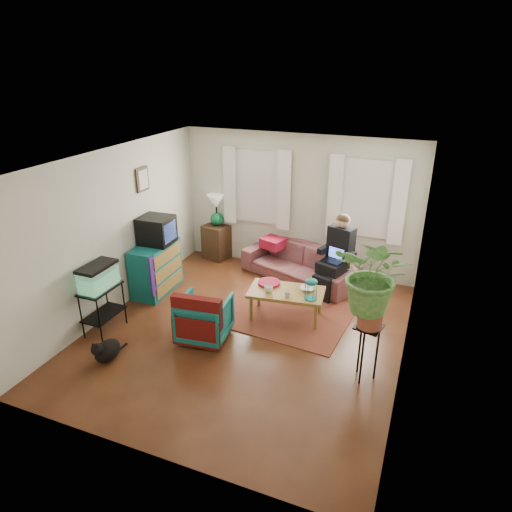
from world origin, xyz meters
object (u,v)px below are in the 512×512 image
at_px(plant_stand, 366,353).
at_px(sofa, 299,258).
at_px(side_table, 218,241).
at_px(armchair, 204,316).
at_px(coffee_table, 286,304).
at_px(aquarium_stand, 103,310).
at_px(dresser, 156,268).

bearing_deg(plant_stand, sofa, 123.44).
bearing_deg(sofa, side_table, -171.80).
distance_m(armchair, coffee_table, 1.35).
bearing_deg(coffee_table, armchair, -140.94).
height_order(side_table, coffee_table, side_table).
height_order(sofa, side_table, sofa).
xyz_separation_m(armchair, plant_stand, (2.34, -0.07, 0.03)).
bearing_deg(sofa, plant_stand, -37.80).
height_order(sofa, plant_stand, sofa).
bearing_deg(aquarium_stand, side_table, 83.74).
height_order(armchair, coffee_table, armchair).
xyz_separation_m(sofa, coffee_table, (0.22, -1.42, -0.18)).
relative_size(armchair, coffee_table, 0.62).
distance_m(coffee_table, plant_stand, 1.76).
distance_m(dresser, coffee_table, 2.42).
bearing_deg(aquarium_stand, plant_stand, 5.06).
height_order(sofa, coffee_table, sofa).
bearing_deg(coffee_table, dresser, 172.27).
distance_m(aquarium_stand, coffee_table, 2.78).
bearing_deg(coffee_table, plant_stand, -43.72).
bearing_deg(side_table, plant_stand, -38.90).
bearing_deg(plant_stand, armchair, 178.21).
relative_size(side_table, armchair, 0.98).
relative_size(side_table, dresser, 0.72).
bearing_deg(plant_stand, aquarium_stand, -175.05).
bearing_deg(dresser, aquarium_stand, -92.61).
height_order(aquarium_stand, armchair, aquarium_stand).
bearing_deg(dresser, plant_stand, -17.85).
bearing_deg(aquarium_stand, dresser, 89.70).
bearing_deg(armchair, plant_stand, 171.63).
xyz_separation_m(sofa, aquarium_stand, (-2.20, -2.79, -0.06)).
bearing_deg(armchair, aquarium_stand, 8.66).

